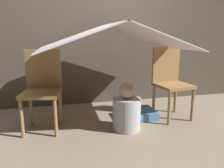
{
  "coord_description": "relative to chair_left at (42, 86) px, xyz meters",
  "views": [
    {
      "loc": [
        -0.58,
        -2.13,
        1.03
      ],
      "look_at": [
        0.0,
        0.24,
        0.48
      ],
      "focal_mm": 35.0,
      "sensor_mm": 36.0,
      "label": 1
    }
  ],
  "objects": [
    {
      "name": "ground_plane",
      "position": [
        0.77,
        -0.31,
        -0.48
      ],
      "size": [
        8.8,
        8.8,
        0.0
      ],
      "primitive_type": "plane",
      "color": "gray"
    },
    {
      "name": "wall_back",
      "position": [
        0.77,
        0.83,
        0.77
      ],
      "size": [
        7.0,
        0.05,
        2.5
      ],
      "color": "#4C4238",
      "rests_on": "ground_plane"
    },
    {
      "name": "chair_left",
      "position": [
        0.0,
        0.0,
        0.0
      ],
      "size": [
        0.45,
        0.45,
        0.88
      ],
      "rotation": [
        0.0,
        0.0,
        -0.16
      ],
      "color": "olive",
      "rests_on": "ground_plane"
    },
    {
      "name": "chair_right",
      "position": [
        1.55,
        0.0,
        0.0
      ],
      "size": [
        0.44,
        0.44,
        0.88
      ],
      "rotation": [
        0.0,
        0.0,
        0.13
      ],
      "color": "olive",
      "rests_on": "ground_plane"
    },
    {
      "name": "sheet_canopy",
      "position": [
        0.77,
        -0.07,
        0.54
      ],
      "size": [
        1.57,
        1.2,
        0.28
      ],
      "color": "silver"
    },
    {
      "name": "person_front",
      "position": [
        0.89,
        -0.26,
        -0.27
      ],
      "size": [
        0.31,
        0.31,
        0.53
      ],
      "color": "#B2B2B7",
      "rests_on": "ground_plane"
    },
    {
      "name": "floor_cushion",
      "position": [
        1.13,
        0.04,
        -0.43
      ],
      "size": [
        0.45,
        0.36,
        0.1
      ],
      "color": "#4C7FB2",
      "rests_on": "ground_plane"
    }
  ]
}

